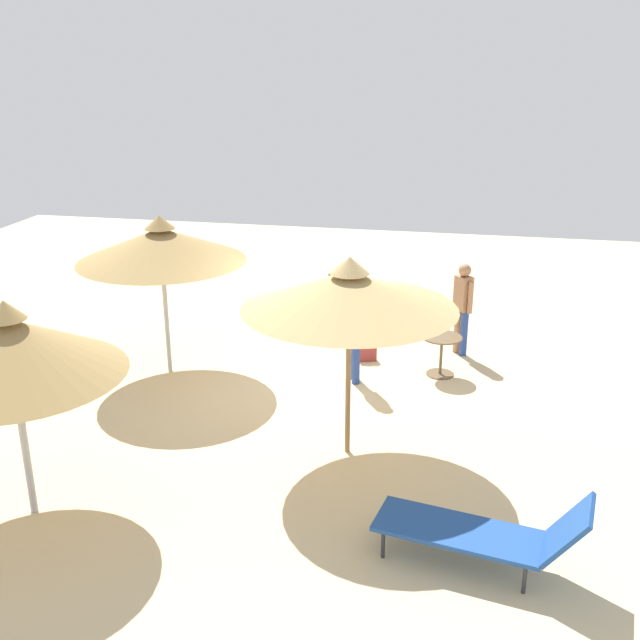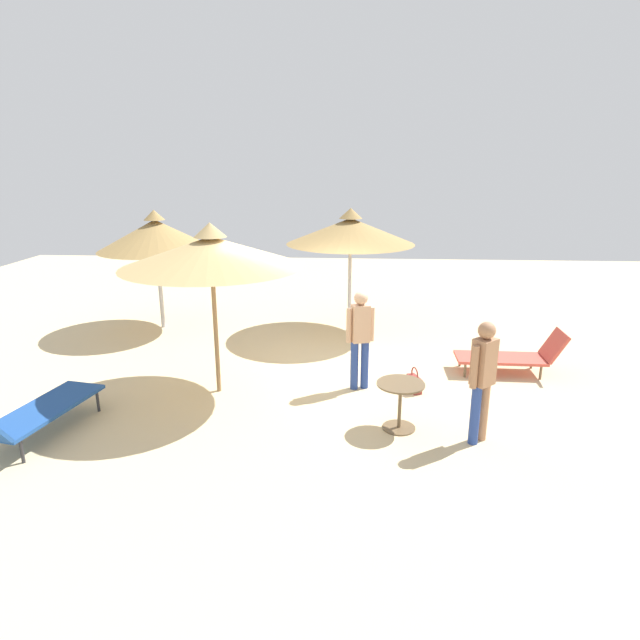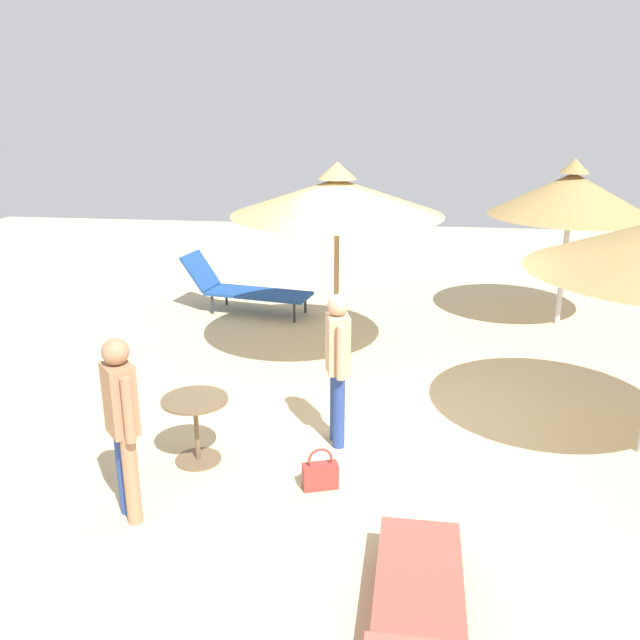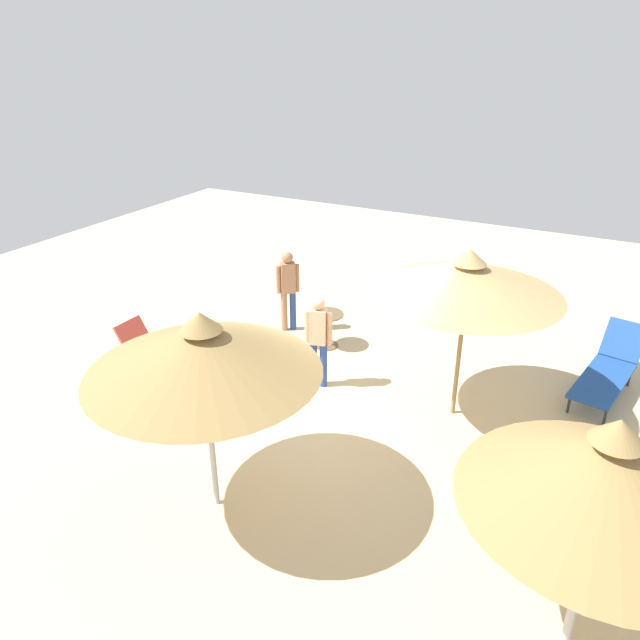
% 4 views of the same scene
% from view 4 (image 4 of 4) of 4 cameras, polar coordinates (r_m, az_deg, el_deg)
% --- Properties ---
extents(ground, '(24.00, 24.00, 0.10)m').
position_cam_4_polar(ground, '(9.65, 2.90, -9.16)').
color(ground, beige).
extents(parasol_umbrella_far_right, '(2.79, 2.79, 2.75)m').
position_cam_4_polar(parasol_umbrella_far_right, '(8.81, 14.01, 3.91)').
color(parasol_umbrella_far_right, olive).
rests_on(parasol_umbrella_far_right, ground).
extents(parasol_umbrella_near_right, '(2.74, 2.74, 2.70)m').
position_cam_4_polar(parasol_umbrella_near_right, '(6.84, -11.22, -2.94)').
color(parasol_umbrella_near_right, '#B2B2B7').
rests_on(parasol_umbrella_near_right, ground).
extents(parasol_umbrella_far_left, '(2.51, 2.51, 2.64)m').
position_cam_4_polar(parasol_umbrella_far_left, '(5.68, 25.97, -13.10)').
color(parasol_umbrella_far_left, '#B2B2B7').
rests_on(parasol_umbrella_far_left, ground).
extents(lounge_chair_center, '(1.84, 0.66, 0.79)m').
position_cam_4_polar(lounge_chair_center, '(11.00, -14.95, -3.08)').
color(lounge_chair_center, '#CC4C3F').
rests_on(lounge_chair_center, ground).
extents(lounge_chair_back, '(1.05, 2.27, 0.97)m').
position_cam_4_polar(lounge_chair_back, '(11.05, 26.02, -4.26)').
color(lounge_chair_back, '#1E478C').
rests_on(lounge_chair_back, ground).
extents(person_standing_front, '(0.38, 0.35, 1.68)m').
position_cam_4_polar(person_standing_front, '(11.90, -3.10, 3.28)').
color(person_standing_front, '#A57554').
rests_on(person_standing_front, ground).
extents(person_standing_edge, '(0.45, 0.29, 1.66)m').
position_cam_4_polar(person_standing_edge, '(9.87, -0.16, -1.55)').
color(person_standing_edge, navy).
rests_on(person_standing_edge, ground).
extents(handbag, '(0.24, 0.36, 0.42)m').
position_cam_4_polar(handbag, '(10.70, -4.26, -4.24)').
color(handbag, maroon).
rests_on(handbag, ground).
extents(side_table_round, '(0.67, 0.67, 0.69)m').
position_cam_4_polar(side_table_round, '(11.40, 0.62, -0.37)').
color(side_table_round, brown).
rests_on(side_table_round, ground).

